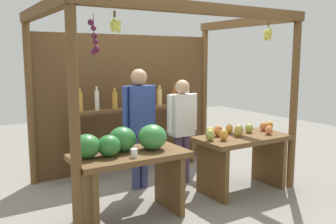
{
  "coord_description": "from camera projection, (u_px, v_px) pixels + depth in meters",
  "views": [
    {
      "loc": [
        -2.47,
        -4.2,
        1.75
      ],
      "look_at": [
        0.0,
        -0.2,
        1.05
      ],
      "focal_mm": 39.25,
      "sensor_mm": 36.0,
      "label": 1
    }
  ],
  "objects": [
    {
      "name": "vendor_woman",
      "position": [
        182.0,
        123.0,
        5.05
      ],
      "size": [
        0.48,
        0.2,
        1.45
      ],
      "rotation": [
        0.0,
        0.0,
        -0.04
      ],
      "color": "#4D3754",
      "rests_on": "ground"
    },
    {
      "name": "bottle_shelf_unit",
      "position": [
        138.0,
        119.0,
        5.59
      ],
      "size": [
        1.97,
        0.22,
        1.34
      ],
      "color": "brown",
      "rests_on": "ground"
    },
    {
      "name": "fruit_counter_right",
      "position": [
        241.0,
        149.0,
        4.8
      ],
      "size": [
        1.25,
        0.64,
        0.89
      ],
      "color": "brown",
      "rests_on": "ground"
    },
    {
      "name": "ground_plane",
      "position": [
        161.0,
        185.0,
        5.08
      ],
      "size": [
        12.0,
        12.0,
        0.0
      ],
      "primitive_type": "plane",
      "color": "gray",
      "rests_on": "ground"
    },
    {
      "name": "fruit_counter_left",
      "position": [
        127.0,
        157.0,
        3.94
      ],
      "size": [
        1.27,
        0.64,
        1.02
      ],
      "color": "brown",
      "rests_on": "ground"
    },
    {
      "name": "vendor_man",
      "position": [
        139.0,
        118.0,
        4.82
      ],
      "size": [
        0.48,
        0.22,
        1.6
      ],
      "rotation": [
        0.0,
        0.0,
        -0.17
      ],
      "color": "navy",
      "rests_on": "ground"
    },
    {
      "name": "market_stall",
      "position": [
        144.0,
        85.0,
        5.25
      ],
      "size": [
        3.07,
        2.06,
        2.32
      ],
      "color": "brown",
      "rests_on": "ground"
    }
  ]
}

